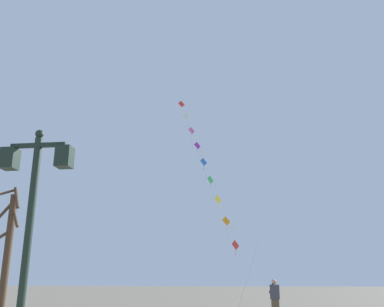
% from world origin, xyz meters
% --- Properties ---
extents(twin_lantern_lamp_post, '(1.36, 0.28, 4.47)m').
position_xyz_m(twin_lantern_lamp_post, '(-2.79, 6.19, 3.11)').
color(twin_lantern_lamp_post, '#1E2D23').
rests_on(twin_lantern_lamp_post, ground_plane).
extents(kite_train, '(5.19, 8.28, 14.50)m').
position_xyz_m(kite_train, '(-0.93, 24.07, 8.05)').
color(kite_train, brown).
rests_on(kite_train, ground_plane).
extents(kite_flyer, '(0.45, 0.61, 1.71)m').
position_xyz_m(kite_flyer, '(2.36, 18.39, 0.90)').
color(kite_flyer, brown).
rests_on(kite_flyer, ground_plane).
extents(bare_tree, '(1.40, 1.18, 4.82)m').
position_xyz_m(bare_tree, '(-6.87, 12.63, 2.53)').
color(bare_tree, '#4C3826').
rests_on(bare_tree, ground_plane).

